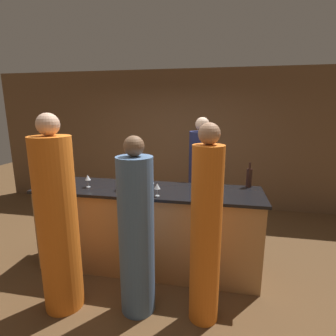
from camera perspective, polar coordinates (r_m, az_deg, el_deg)
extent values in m
plane|color=brown|center=(3.71, -4.25, -20.39)|extent=(14.00, 14.00, 0.00)
cube|color=brown|center=(5.48, 1.98, 6.15)|extent=(8.00, 0.06, 2.80)
cube|color=#B27F4C|center=(3.46, -4.40, -13.23)|extent=(2.74, 0.67, 1.03)
cube|color=black|center=(3.26, -4.56, -4.79)|extent=(2.80, 0.73, 0.04)
cylinder|color=#1E234C|center=(3.97, 7.09, -4.50)|extent=(0.37, 0.37, 1.71)
sphere|color=beige|center=(3.80, 7.49, 9.42)|extent=(0.20, 0.20, 0.20)
cylinder|color=orange|center=(2.87, -22.82, -11.62)|extent=(0.39, 0.39, 1.79)
sphere|color=tan|center=(2.64, -24.70, 8.62)|extent=(0.21, 0.21, 0.21)
cylinder|color=orange|center=(2.54, 8.19, -14.72)|extent=(0.29, 0.29, 1.73)
sphere|color=#A37556|center=(2.26, 8.96, 7.38)|extent=(0.19, 0.19, 0.19)
cylinder|color=#4C6B93|center=(2.67, -6.87, -14.74)|extent=(0.35, 0.35, 1.60)
sphere|color=brown|center=(2.39, -7.44, 4.75)|extent=(0.19, 0.19, 0.19)
cylinder|color=#19381E|center=(3.28, -9.05, -2.47)|extent=(0.07, 0.07, 0.22)
cylinder|color=#19381E|center=(3.25, -9.13, 0.00)|extent=(0.03, 0.03, 0.07)
cylinder|color=black|center=(3.44, 17.24, -2.06)|extent=(0.07, 0.07, 0.24)
cylinder|color=black|center=(3.41, 17.41, 0.49)|extent=(0.03, 0.03, 0.08)
cylinder|color=silver|center=(3.24, -10.30, -4.74)|extent=(0.05, 0.05, 0.00)
cylinder|color=silver|center=(3.22, -10.34, -3.85)|extent=(0.01, 0.01, 0.10)
cone|color=silver|center=(3.20, -10.40, -2.38)|extent=(0.06, 0.06, 0.07)
cylinder|color=silver|center=(2.98, -2.35, -6.07)|extent=(0.05, 0.05, 0.00)
cylinder|color=silver|center=(2.97, -2.36, -5.29)|extent=(0.01, 0.01, 0.08)
cone|color=silver|center=(2.95, -2.37, -3.95)|extent=(0.07, 0.07, 0.07)
cylinder|color=silver|center=(3.12, 7.99, -5.32)|extent=(0.05, 0.05, 0.00)
cylinder|color=silver|center=(3.11, 8.01, -4.57)|extent=(0.01, 0.01, 0.08)
cone|color=silver|center=(3.09, 8.05, -3.22)|extent=(0.08, 0.08, 0.07)
cylinder|color=silver|center=(3.12, -3.73, -5.20)|extent=(0.05, 0.05, 0.00)
cylinder|color=silver|center=(3.11, -3.74, -4.25)|extent=(0.01, 0.01, 0.10)
cone|color=silver|center=(3.08, -3.77, -2.79)|extent=(0.08, 0.08, 0.06)
cylinder|color=silver|center=(3.46, -16.95, -3.96)|extent=(0.05, 0.05, 0.00)
cylinder|color=silver|center=(3.44, -17.00, -3.22)|extent=(0.01, 0.01, 0.09)
cone|color=silver|center=(3.43, -17.08, -1.99)|extent=(0.07, 0.07, 0.06)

